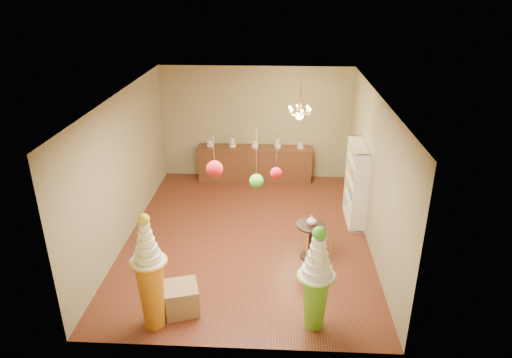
{
  "coord_description": "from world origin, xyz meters",
  "views": [
    {
      "loc": [
        0.62,
        -8.39,
        4.99
      ],
      "look_at": [
        0.18,
        0.0,
        1.31
      ],
      "focal_mm": 32.0,
      "sensor_mm": 36.0,
      "label": 1
    }
  ],
  "objects_px": {
    "pedestal_green": "(316,287)",
    "round_table": "(311,236)",
    "pedestal_orange": "(151,285)",
    "sideboard": "(255,163)"
  },
  "relations": [
    {
      "from": "pedestal_orange",
      "to": "round_table",
      "type": "bearing_deg",
      "value": 38.83
    },
    {
      "from": "pedestal_green",
      "to": "pedestal_orange",
      "type": "bearing_deg",
      "value": -177.41
    },
    {
      "from": "pedestal_green",
      "to": "round_table",
      "type": "distance_m",
      "value": 1.95
    },
    {
      "from": "pedestal_green",
      "to": "sideboard",
      "type": "bearing_deg",
      "value": 102.21
    },
    {
      "from": "round_table",
      "to": "pedestal_orange",
      "type": "bearing_deg",
      "value": -141.17
    },
    {
      "from": "pedestal_green",
      "to": "sideboard",
      "type": "distance_m",
      "value": 5.81
    },
    {
      "from": "pedestal_orange",
      "to": "round_table",
      "type": "distance_m",
      "value": 3.27
    },
    {
      "from": "pedestal_green",
      "to": "sideboard",
      "type": "height_order",
      "value": "pedestal_green"
    },
    {
      "from": "round_table",
      "to": "sideboard",
      "type": "bearing_deg",
      "value": 108.79
    },
    {
      "from": "pedestal_orange",
      "to": "sideboard",
      "type": "distance_m",
      "value": 5.93
    }
  ]
}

